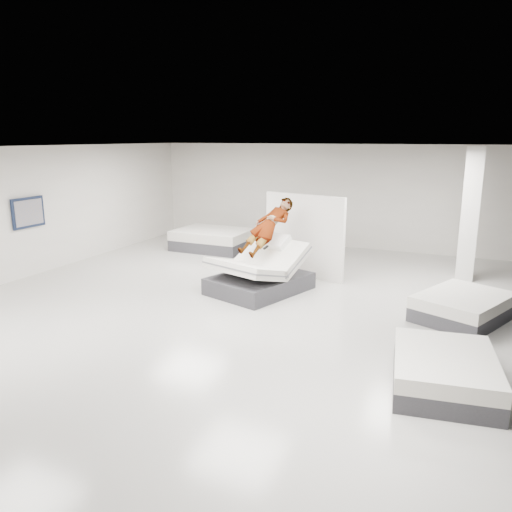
# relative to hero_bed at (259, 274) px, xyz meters

# --- Properties ---
(room) EXTENTS (14.00, 14.04, 3.20)m
(room) POSITION_rel_hero_bed_xyz_m (0.20, -1.56, 1.20)
(room) COLOR #ACA9A2
(room) RESTS_ON ground
(hero_bed) EXTENTS (2.16, 2.50, 1.23)m
(hero_bed) POSITION_rel_hero_bed_xyz_m (0.00, 0.00, 0.00)
(hero_bed) COLOR #36353A
(hero_bed) RESTS_ON floor
(person) EXTENTS (1.06, 1.58, 1.60)m
(person) POSITION_rel_hero_bed_xyz_m (0.10, 0.29, 0.88)
(person) COLOR slate
(person) RESTS_ON hero_bed
(remote) EXTENTS (0.09, 0.15, 0.08)m
(remote) POSITION_rel_hero_bed_xyz_m (0.20, -0.11, 0.66)
(remote) COLOR black
(remote) RESTS_ON person
(divider_panel) EXTENTS (2.20, 0.69, 2.05)m
(divider_panel) POSITION_rel_hero_bed_xyz_m (0.48, 1.64, 0.62)
(divider_panel) COLOR white
(divider_panel) RESTS_ON floor
(flat_bed_right_far) EXTENTS (1.95, 2.19, 0.49)m
(flat_bed_right_far) POSITION_rel_hero_bed_xyz_m (4.26, -0.05, -0.15)
(flat_bed_right_far) COLOR #36353A
(flat_bed_right_far) RESTS_ON floor
(flat_bed_right_near) EXTENTS (1.57, 1.95, 0.49)m
(flat_bed_right_near) POSITION_rel_hero_bed_xyz_m (4.11, -3.06, -0.16)
(flat_bed_right_near) COLOR #36353A
(flat_bed_right_near) RESTS_ON floor
(flat_bed_left_far) EXTENTS (2.25, 1.70, 0.61)m
(flat_bed_left_far) POSITION_rel_hero_bed_xyz_m (-3.06, 3.43, -0.09)
(flat_bed_left_far) COLOR #36353A
(flat_bed_left_far) RESTS_ON floor
(column) EXTENTS (0.40, 0.40, 3.20)m
(column) POSITION_rel_hero_bed_xyz_m (4.20, 2.94, 1.20)
(column) COLOR white
(column) RESTS_ON floor
(wall_poster) EXTENTS (0.06, 0.95, 0.75)m
(wall_poster) POSITION_rel_hero_bed_xyz_m (-5.73, -1.06, 1.20)
(wall_poster) COLOR black
(wall_poster) RESTS_ON wall_left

